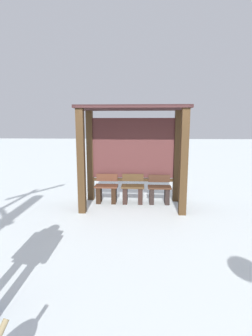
{
  "coord_description": "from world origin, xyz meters",
  "views": [
    {
      "loc": [
        0.18,
        -6.35,
        2.11
      ],
      "look_at": [
        -0.14,
        -0.58,
        1.1
      ],
      "focal_mm": 27.21,
      "sensor_mm": 36.0,
      "label": 1
    }
  ],
  "objects_px": {
    "bus_shelter": "(133,140)",
    "bench_center_inside": "(133,192)",
    "bench_left_inside": "(107,191)",
    "bench_right_inside": "(159,192)"
  },
  "relations": [
    {
      "from": "bus_shelter",
      "to": "bench_left_inside",
      "type": "bearing_deg",
      "value": 174.33
    },
    {
      "from": "bench_left_inside",
      "to": "bench_center_inside",
      "type": "bearing_deg",
      "value": -0.03
    },
    {
      "from": "bench_center_inside",
      "to": "bench_right_inside",
      "type": "bearing_deg",
      "value": 0.01
    },
    {
      "from": "bench_center_inside",
      "to": "bench_right_inside",
      "type": "relative_size",
      "value": 1.02
    },
    {
      "from": "bus_shelter",
      "to": "bench_center_inside",
      "type": "distance_m",
      "value": 1.38
    },
    {
      "from": "bus_shelter",
      "to": "bench_left_inside",
      "type": "xyz_separation_m",
      "value": [
        -0.71,
        0.07,
        -1.38
      ]
    },
    {
      "from": "bench_left_inside",
      "to": "bench_right_inside",
      "type": "height_order",
      "value": "bench_left_inside"
    },
    {
      "from": "bus_shelter",
      "to": "bench_center_inside",
      "type": "bearing_deg",
      "value": 90.0
    },
    {
      "from": "bench_right_inside",
      "to": "bench_center_inside",
      "type": "bearing_deg",
      "value": -179.99
    },
    {
      "from": "bench_left_inside",
      "to": "bench_center_inside",
      "type": "distance_m",
      "value": 0.71
    }
  ]
}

